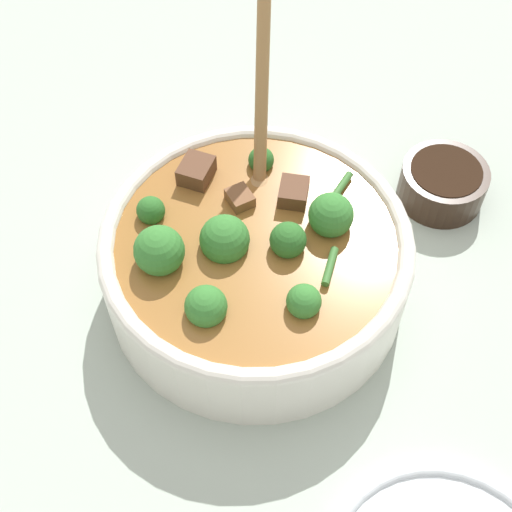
# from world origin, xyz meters

# --- Properties ---
(ground_plane) EXTENTS (4.00, 4.00, 0.00)m
(ground_plane) POSITION_xyz_m (0.00, 0.00, 0.00)
(ground_plane) COLOR #ADBCAD
(stew_bowl) EXTENTS (0.32, 0.28, 0.27)m
(stew_bowl) POSITION_xyz_m (0.00, 0.00, 0.05)
(stew_bowl) COLOR white
(stew_bowl) RESTS_ON ground_plane
(condiment_bowl) EXTENTS (0.09, 0.09, 0.04)m
(condiment_bowl) POSITION_xyz_m (0.16, -0.15, 0.02)
(condiment_bowl) COLOR black
(condiment_bowl) RESTS_ON ground_plane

